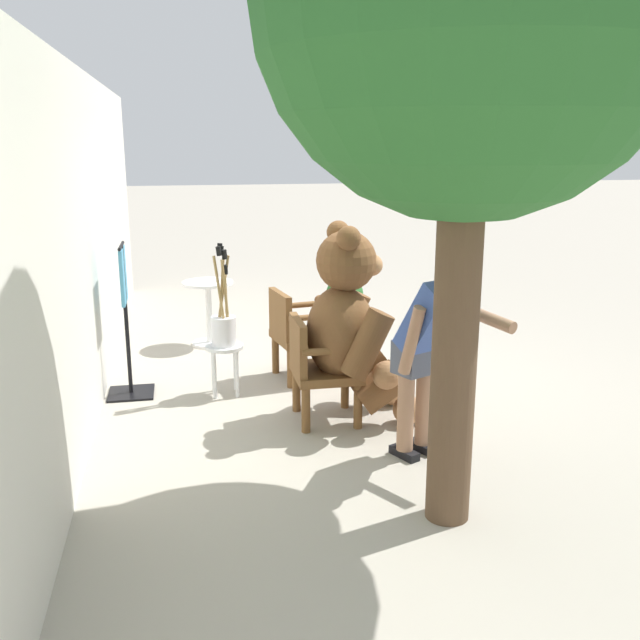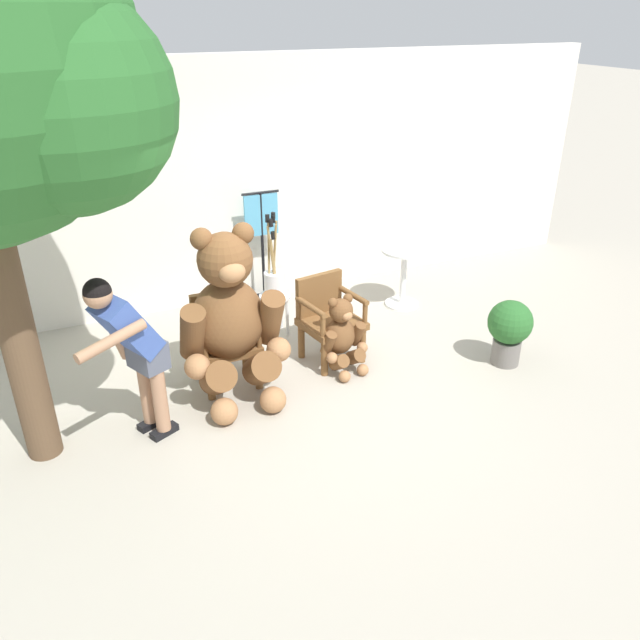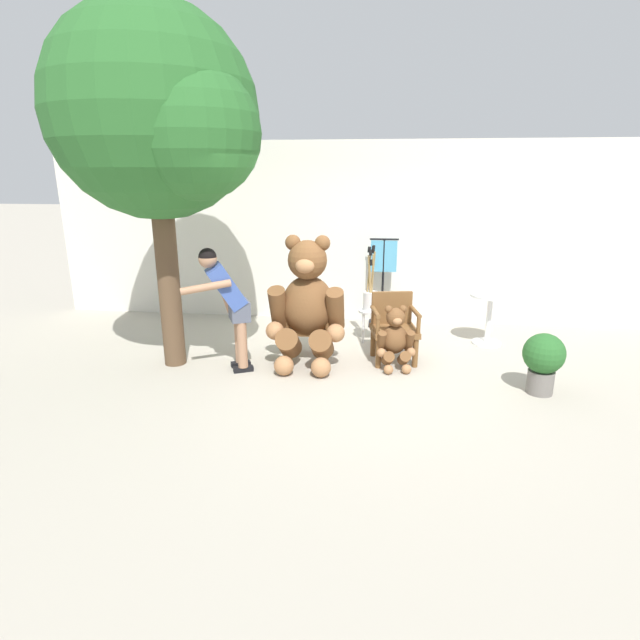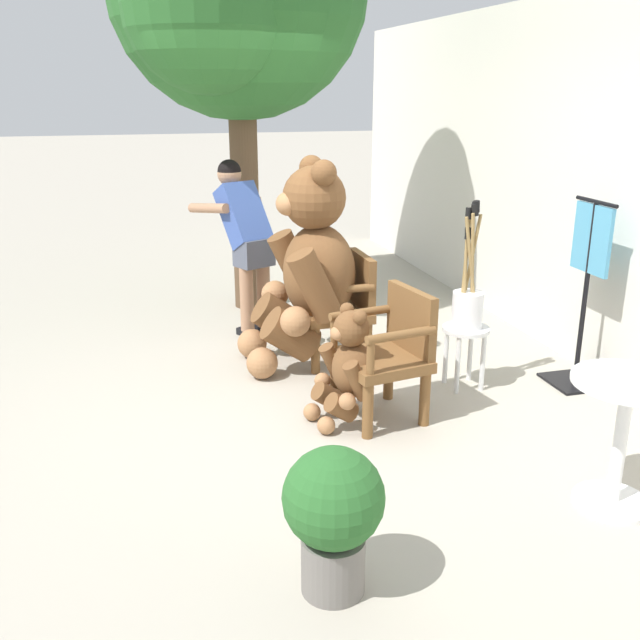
% 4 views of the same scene
% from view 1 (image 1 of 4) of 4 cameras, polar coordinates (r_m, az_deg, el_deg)
% --- Properties ---
extents(ground_plane, '(60.00, 60.00, 0.00)m').
position_cam_1_polar(ground_plane, '(6.52, 3.68, -5.83)').
color(ground_plane, '#A8A091').
extents(back_wall, '(10.00, 0.16, 2.80)m').
position_cam_1_polar(back_wall, '(6.03, -18.86, 5.50)').
color(back_wall, silver).
rests_on(back_wall, ground).
extents(wooden_chair_left, '(0.56, 0.52, 0.86)m').
position_cam_1_polar(wooden_chair_left, '(5.76, -0.10, -3.72)').
color(wooden_chair_left, brown).
rests_on(wooden_chair_left, ground).
extents(wooden_chair_right, '(0.64, 0.61, 0.86)m').
position_cam_1_polar(wooden_chair_right, '(6.77, -1.83, -0.96)').
color(wooden_chair_right, brown).
rests_on(wooden_chair_right, ground).
extents(teddy_bear_large, '(0.97, 0.90, 1.61)m').
position_cam_1_polar(teddy_bear_large, '(5.72, 2.54, -0.44)').
color(teddy_bear_large, brown).
rests_on(teddy_bear_large, ground).
extents(teddy_bear_small, '(0.49, 0.48, 0.79)m').
position_cam_1_polar(teddy_bear_small, '(6.85, 0.48, -1.41)').
color(teddy_bear_small, brown).
rests_on(teddy_bear_small, ground).
extents(person_visitor, '(0.71, 0.70, 1.51)m').
position_cam_1_polar(person_visitor, '(4.97, 8.81, -1.54)').
color(person_visitor, black).
rests_on(person_visitor, ground).
extents(white_stool, '(0.34, 0.34, 0.46)m').
position_cam_1_polar(white_stool, '(6.43, -7.64, -2.90)').
color(white_stool, silver).
rests_on(white_stool, ground).
extents(brush_bucket, '(0.22, 0.22, 0.91)m').
position_cam_1_polar(brush_bucket, '(6.34, -7.73, -0.25)').
color(brush_bucket, white).
rests_on(brush_bucket, white_stool).
extents(round_side_table, '(0.56, 0.56, 0.72)m').
position_cam_1_polar(round_side_table, '(7.98, -8.91, 1.15)').
color(round_side_table, white).
rests_on(round_side_table, ground).
extents(patio_tree, '(2.44, 2.32, 4.11)m').
position_cam_1_polar(patio_tree, '(4.18, 12.26, 22.96)').
color(patio_tree, brown).
rests_on(patio_tree, ground).
extents(potted_plant, '(0.44, 0.44, 0.68)m').
position_cam_1_polar(potted_plant, '(8.45, 1.98, 1.70)').
color(potted_plant, slate).
rests_on(potted_plant, ground).
extents(clothing_display_stand, '(0.44, 0.40, 1.36)m').
position_cam_1_polar(clothing_display_stand, '(6.49, -15.26, 0.23)').
color(clothing_display_stand, black).
rests_on(clothing_display_stand, ground).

